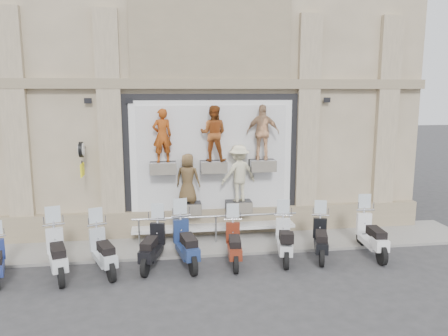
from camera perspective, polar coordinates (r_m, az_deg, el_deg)
The scene contains 14 objects.
ground at distance 11.70m, azimuth 0.22°, elevation -13.30°, with size 90.00×90.00×0.00m, color #303033.
sidewalk at distance 13.62m, azimuth -1.10°, elevation -9.68°, with size 16.00×2.20×0.08m, color gray.
building at distance 17.75m, azimuth -3.20°, elevation 14.43°, with size 14.00×8.60×12.00m, color #BFAB8B, non-canonical shape.
shop_vitrine at distance 13.66m, azimuth -0.93°, elevation 0.66°, with size 5.60×0.98×4.30m.
guard_rail at distance 13.39m, azimuth -1.05°, elevation -8.11°, with size 5.06×0.10×0.93m, color #9EA0A5, non-canonical shape.
clock_sign_bracket at distance 13.42m, azimuth -18.10°, elevation 1.69°, with size 0.10×0.80×1.02m.
scooter_b at distance 11.89m, azimuth -21.02°, elevation -9.32°, with size 0.60×2.05×1.66m, color silver, non-canonical shape.
scooter_c at distance 11.79m, azimuth -15.56°, elevation -9.41°, with size 0.56×1.93×1.57m, color #ABB3BA, non-canonical shape.
scooter_d at distance 11.90m, azimuth -9.39°, elevation -9.00°, with size 0.56×1.92×1.56m, color black, non-canonical shape.
scooter_e at distance 11.85m, azimuth -4.99°, elevation -8.69°, with size 0.60×2.07×1.68m, color navy, non-canonical shape.
scooter_f at distance 11.94m, azimuth 1.33°, elevation -8.94°, with size 0.54×1.86×1.51m, color maroon, non-canonical shape.
scooter_g at distance 12.30m, azimuth 7.91°, elevation -8.33°, with size 0.56×1.92×1.56m, color silver, non-canonical shape.
scooter_h at distance 12.64m, azimuth 12.56°, elevation -8.10°, with size 0.54×1.85×1.50m, color black, non-canonical shape.
scooter_i at distance 13.17m, azimuth 18.79°, elevation -7.36°, with size 0.59×2.02×1.64m, color white, non-canonical shape.
Camera 1 is at (-1.58, -10.63, 4.63)m, focal length 35.00 mm.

